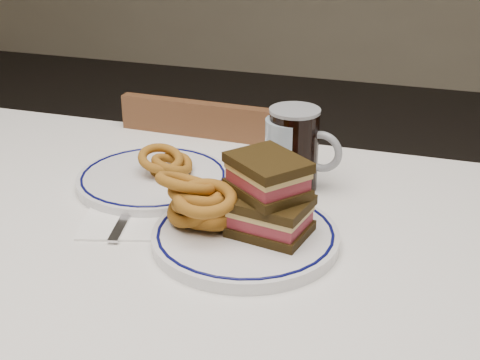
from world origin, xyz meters
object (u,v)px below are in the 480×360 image
(reuben_sandwich, at_px, (269,196))
(far_plate, at_px, (154,179))
(chair_far, at_px, (225,237))
(main_plate, at_px, (245,236))
(beer_mug, at_px, (295,149))

(reuben_sandwich, xyz_separation_m, far_plate, (-0.25, 0.13, -0.07))
(reuben_sandwich, height_order, far_plate, reuben_sandwich)
(chair_far, relative_size, main_plate, 2.92)
(chair_far, distance_m, reuben_sandwich, 0.67)
(main_plate, bearing_deg, chair_far, 112.53)
(far_plate, bearing_deg, reuben_sandwich, -28.11)
(chair_far, bearing_deg, main_plate, -67.47)
(chair_far, relative_size, far_plate, 3.03)
(beer_mug, relative_size, far_plate, 0.54)
(beer_mug, distance_m, far_plate, 0.26)
(chair_far, xyz_separation_m, far_plate, (-0.01, -0.36, 0.31))
(beer_mug, bearing_deg, far_plate, -165.21)
(reuben_sandwich, relative_size, far_plate, 0.53)
(main_plate, bearing_deg, reuben_sandwich, 24.74)
(chair_far, xyz_separation_m, main_plate, (0.21, -0.51, 0.31))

